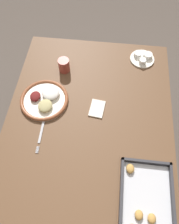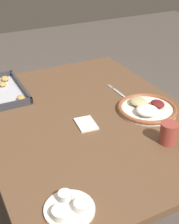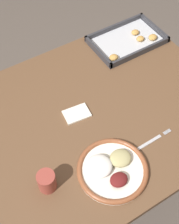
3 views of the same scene
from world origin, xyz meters
The scene contains 7 objects.
ground_plane centered at (0.00, 0.00, 0.00)m, with size 8.00×8.00×0.00m, color #564C44.
dining_table centered at (0.00, 0.00, 0.64)m, with size 1.17×0.89×0.75m.
dinner_plate centered at (-0.09, -0.26, 0.77)m, with size 0.27×0.27×0.05m.
fork centered at (0.10, -0.24, 0.76)m, with size 0.22×0.02×0.00m.
baking_tray centered at (0.39, 0.29, 0.76)m, with size 0.36×0.24×0.03m.
drinking_cup centered at (-0.32, -0.19, 0.79)m, with size 0.07×0.07×0.08m.
napkin centered at (-0.07, 0.04, 0.76)m, with size 0.12×0.09×0.01m.
Camera 3 is at (-0.43, -0.65, 1.83)m, focal length 50.00 mm.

